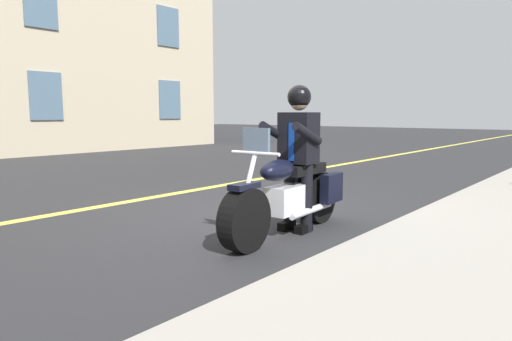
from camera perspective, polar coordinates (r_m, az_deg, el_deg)
name	(u,v)px	position (r m, az deg, el deg)	size (l,w,h in m)	color
ground_plane	(245,214)	(6.24, -1.48, -5.65)	(80.00, 80.00, 0.00)	#28282B
lane_center_stripe	(157,197)	(7.69, -12.69, -3.32)	(60.00, 0.16, 0.01)	#E5DB4C
motorcycle_main	(289,196)	(5.16, 4.31, -3.29)	(2.22, 0.68, 1.26)	black
rider_main	(298,145)	(5.25, 5.45, 3.30)	(0.65, 0.58, 1.74)	black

